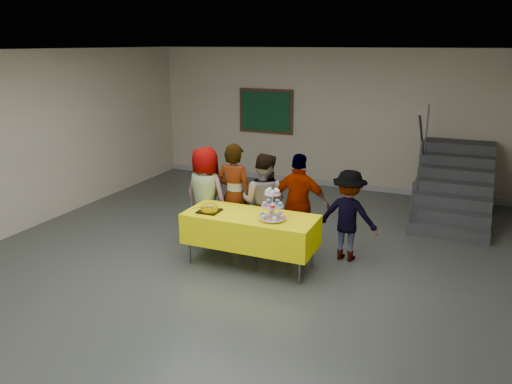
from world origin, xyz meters
TOP-DOWN VIEW (x-y plane):
  - room_shell at (0.00, 0.02)m, footprint 10.00×10.04m
  - bake_table at (0.14, 0.48)m, footprint 1.88×0.78m
  - cupcake_stand at (0.50, 0.41)m, footprint 0.38×0.38m
  - bear_cake at (-0.45, 0.38)m, footprint 0.32×0.36m
  - schoolchild_a at (-0.85, 0.99)m, footprint 0.84×0.62m
  - schoolchild_b at (-0.39, 1.07)m, footprint 0.61×0.41m
  - schoolchild_c at (0.08, 1.12)m, footprint 0.76×0.60m
  - schoolchild_d at (0.63, 1.19)m, footprint 0.94×0.46m
  - schoolchild_e at (1.36, 1.26)m, footprint 0.90×0.54m
  - staircase at (2.70, 4.13)m, footprint 1.30×2.40m
  - noticeboard at (-1.45, 4.96)m, footprint 1.30×0.05m

SIDE VIEW (x-z plane):
  - staircase at x=2.70m, z-range -0.53..1.51m
  - bake_table at x=0.14m, z-range 0.17..0.94m
  - schoolchild_e at x=1.36m, z-range 0.00..1.36m
  - schoolchild_c at x=0.08m, z-range 0.00..1.52m
  - schoolchild_d at x=0.63m, z-range 0.00..1.55m
  - schoolchild_a at x=-0.85m, z-range 0.00..1.56m
  - schoolchild_b at x=-0.39m, z-range 0.00..1.65m
  - bear_cake at x=-0.45m, z-range 0.77..0.89m
  - cupcake_stand at x=0.50m, z-range 0.73..1.18m
  - noticeboard at x=-1.45m, z-range 1.10..2.10m
  - room_shell at x=0.00m, z-range 0.62..3.64m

